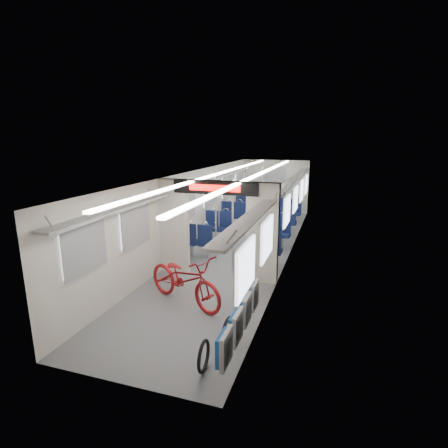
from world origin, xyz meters
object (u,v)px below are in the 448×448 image
object	(u,v)px
seat_bay_near_right	(270,237)
stanchion_far_right	(262,202)
stanchion_near_left	(216,221)
stanchion_far_left	(247,202)
bicycle	(185,279)
seat_bay_far_right	(286,214)
seat_bay_near_left	(209,231)
bike_hoop_c	(235,303)
bike_hoop_a	(204,358)
seat_bay_far_left	(240,209)
flip_bench	(241,318)
stanchion_near_right	(233,227)
bike_hoop_b	(228,332)

from	to	relation	value
seat_bay_near_right	stanchion_far_right	bearing A→B (deg)	108.92
stanchion_near_left	stanchion_far_left	world-z (taller)	same
seat_bay_near_right	bicycle	bearing A→B (deg)	-107.26
seat_bay_far_right	seat_bay_near_left	bearing A→B (deg)	-120.86
bike_hoop_c	stanchion_far_left	distance (m)	5.61
bike_hoop_a	stanchion_near_left	xyz separation A→B (m)	(-1.29, 4.26, 0.94)
seat_bay_far_left	stanchion_far_right	size ratio (longest dim) A/B	0.88
bike_hoop_a	flip_bench	bearing A→B (deg)	58.07
bike_hoop_a	stanchion_far_right	bearing A→B (deg)	95.65
flip_bench	seat_bay_near_right	xyz separation A→B (m)	(-0.42, 4.70, -0.04)
seat_bay_near_left	flip_bench	bearing A→B (deg)	-64.47
stanchion_near_left	stanchion_near_right	size ratio (longest dim) A/B	1.00
seat_bay_near_left	stanchion_near_left	distance (m)	1.44
seat_bay_far_right	stanchion_far_left	xyz separation A→B (m)	(-1.17, -1.33, 0.62)
bike_hoop_a	stanchion_far_left	xyz separation A→B (m)	(-1.21, 7.20, 0.94)
stanchion_near_right	stanchion_far_left	distance (m)	3.50
seat_bay_far_left	stanchion_far_right	bearing A→B (deg)	-54.54
bicycle	bike_hoop_a	size ratio (longest dim) A/B	4.16
stanchion_near_right	seat_bay_far_right	bearing A→B (deg)	82.34
seat_bay_near_left	seat_bay_far_left	xyz separation A→B (m)	(0.00, 3.57, 0.01)
bicycle	seat_bay_near_left	bearing A→B (deg)	36.89
bike_hoop_a	stanchion_near_right	size ratio (longest dim) A/B	0.21
bike_hoop_a	seat_bay_far_left	world-z (taller)	seat_bay_far_left
stanchion_near_left	seat_bay_near_right	bearing A→B (deg)	39.95
seat_bay_far_right	bicycle	bearing A→B (deg)	-99.14
stanchion_near_right	seat_bay_near_right	bearing A→B (deg)	67.66
bike_hoop_a	bike_hoop_b	size ratio (longest dim) A/B	1.00
seat_bay_near_left	bike_hoop_c	bearing A→B (deg)	-62.82
bike_hoop_c	flip_bench	bearing A→B (deg)	-69.83
bike_hoop_b	stanchion_near_left	bearing A→B (deg)	112.03
stanchion_far_left	bike_hoop_a	bearing A→B (deg)	-80.47
stanchion_near_left	bike_hoop_a	bearing A→B (deg)	-73.15
bicycle	bike_hoop_c	world-z (taller)	bicycle
bicycle	seat_bay_near_left	size ratio (longest dim) A/B	1.01
seat_bay_near_left	stanchion_far_right	world-z (taller)	stanchion_far_right
bike_hoop_a	bike_hoop_b	world-z (taller)	bike_hoop_a
flip_bench	seat_bay_near_left	bearing A→B (deg)	115.53
bike_hoop_b	stanchion_far_right	bearing A→B (deg)	97.41
stanchion_near_left	stanchion_far_left	size ratio (longest dim) A/B	1.00
bike_hoop_b	stanchion_far_left	xyz separation A→B (m)	(-1.34, 6.45, 0.94)
seat_bay_far_left	stanchion_near_left	world-z (taller)	stanchion_near_left
seat_bay_far_left	stanchion_near_right	distance (m)	5.40
flip_bench	bike_hoop_c	world-z (taller)	flip_bench
bike_hoop_b	stanchion_near_right	world-z (taller)	stanchion_near_right
bike_hoop_b	bike_hoop_c	xyz separation A→B (m)	(-0.19, 1.04, -0.01)
seat_bay_near_left	stanchion_near_right	world-z (taller)	stanchion_near_right
flip_bench	stanchion_far_left	bearing A→B (deg)	103.54
seat_bay_far_left	flip_bench	bearing A→B (deg)	-74.69
bike_hoop_b	seat_bay_far_right	size ratio (longest dim) A/B	0.24
bike_hoop_c	seat_bay_near_right	xyz separation A→B (m)	(0.01, 3.52, 0.33)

